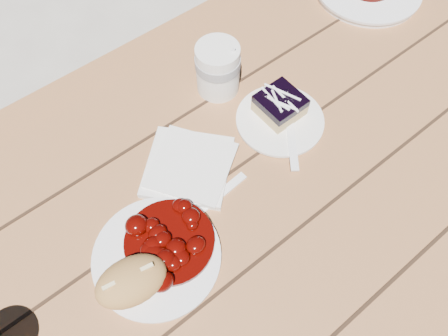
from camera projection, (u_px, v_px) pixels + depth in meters
ground at (293, 260)px, 1.50m from camera, size 60.00×60.00×0.00m
picnic_table at (329, 178)px, 0.99m from camera, size 2.00×1.55×0.75m
main_plate at (157, 257)px, 0.72m from camera, size 0.21×0.21×0.02m
goulash_stew at (168, 238)px, 0.70m from camera, size 0.15×0.15×0.04m
bread_roll at (131, 281)px, 0.66m from camera, size 0.13×0.10×0.06m
dessert_plate at (280, 121)px, 0.86m from camera, size 0.17×0.17×0.01m
blueberry_cake at (280, 105)px, 0.85m from camera, size 0.08×0.08×0.05m
fork_dessert at (292, 142)px, 0.83m from camera, size 0.12×0.14×0.00m
coffee_cup at (218, 69)px, 0.86m from camera, size 0.09×0.09×0.11m
napkin_stack at (188, 167)px, 0.81m from camera, size 0.21×0.21×0.01m
fork_table at (219, 195)px, 0.78m from camera, size 0.16×0.04×0.00m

